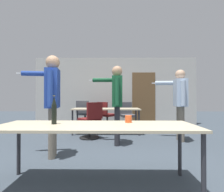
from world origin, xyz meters
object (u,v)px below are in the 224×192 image
object	(u,v)px
office_chair_far_right	(91,121)
office_chair_mid_tucked	(127,116)
office_chair_side_rolled	(84,115)
office_chair_near_pushed	(106,116)
beer_bottle	(54,111)
person_near_casual	(180,98)
drink_cup	(128,119)
person_center_tall	(52,94)
person_left_plaid	(116,96)

from	to	relation	value
office_chair_far_right	office_chair_mid_tucked	xyz separation A→B (m)	(1.07, 1.59, -0.03)
office_chair_side_rolled	office_chair_mid_tucked	xyz separation A→B (m)	(1.51, 0.01, -0.04)
office_chair_far_right	office_chair_mid_tucked	size ratio (longest dim) A/B	1.05
office_chair_side_rolled	office_chair_far_right	world-z (taller)	office_chair_side_rolled
office_chair_near_pushed	office_chair_mid_tucked	size ratio (longest dim) A/B	1.01
office_chair_mid_tucked	beer_bottle	size ratio (longest dim) A/B	2.56
office_chair_near_pushed	office_chair_mid_tucked	distance (m)	0.76
person_near_casual	drink_cup	world-z (taller)	person_near_casual
person_center_tall	office_chair_side_rolled	size ratio (longest dim) A/B	1.91
drink_cup	person_left_plaid	bearing A→B (deg)	94.48
person_left_plaid	person_center_tall	xyz separation A→B (m)	(-1.17, -0.84, 0.03)
beer_bottle	office_chair_mid_tucked	bearing A→B (deg)	73.13
beer_bottle	office_chair_near_pushed	bearing A→B (deg)	83.54
person_center_tall	office_chair_side_rolled	bearing A→B (deg)	-11.32
person_center_tall	beer_bottle	distance (m)	1.07
drink_cup	office_chair_side_rolled	bearing A→B (deg)	107.80
person_left_plaid	person_near_casual	bearing A→B (deg)	-75.23
person_center_tall	office_chair_mid_tucked	bearing A→B (deg)	-37.79
person_left_plaid	office_chair_far_right	distance (m)	1.09
drink_cup	office_chair_mid_tucked	bearing A→B (deg)	85.79
beer_bottle	drink_cup	world-z (taller)	beer_bottle
office_chair_far_right	beer_bottle	xyz separation A→B (m)	(-0.14, -2.40, 0.46)
person_left_plaid	person_center_tall	size ratio (longest dim) A/B	0.98
person_left_plaid	office_chair_mid_tucked	size ratio (longest dim) A/B	1.98
person_near_casual	office_chair_near_pushed	size ratio (longest dim) A/B	1.93
office_chair_side_rolled	office_chair_near_pushed	xyz separation A→B (m)	(0.76, -0.00, -0.03)
person_left_plaid	office_chair_near_pushed	bearing A→B (deg)	9.89
person_left_plaid	beer_bottle	size ratio (longest dim) A/B	5.08
person_near_casual	office_chair_side_rolled	xyz separation A→B (m)	(-2.67, 1.76, -0.60)
person_left_plaid	beer_bottle	xyz separation A→B (m)	(-0.79, -1.82, -0.19)
person_center_tall	office_chair_near_pushed	bearing A→B (deg)	-25.42
person_left_plaid	drink_cup	bearing A→B (deg)	-174.67
person_center_tall	office_chair_far_right	distance (m)	1.65
person_near_casual	person_center_tall	distance (m)	3.01
office_chair_mid_tucked	drink_cup	size ratio (longest dim) A/B	9.71
person_center_tall	office_chair_near_pushed	xyz separation A→B (m)	(0.83, 2.99, -0.70)
person_left_plaid	drink_cup	world-z (taller)	person_left_plaid
office_chair_side_rolled	person_center_tall	bearing A→B (deg)	-79.20
person_near_casual	office_chair_mid_tucked	size ratio (longest dim) A/B	1.95
person_near_casual	office_chair_far_right	size ratio (longest dim) A/B	1.86
person_near_casual	office_chair_side_rolled	distance (m)	3.26
office_chair_near_pushed	office_chair_mid_tucked	xyz separation A→B (m)	(0.76, 0.01, -0.01)
office_chair_far_right	office_chair_near_pushed	size ratio (longest dim) A/B	1.04
office_chair_side_rolled	office_chair_mid_tucked	world-z (taller)	office_chair_side_rolled
person_left_plaid	office_chair_side_rolled	xyz separation A→B (m)	(-1.10, 2.15, -0.64)
person_left_plaid	office_chair_mid_tucked	bearing A→B (deg)	-10.01
office_chair_near_pushed	beer_bottle	bearing A→B (deg)	-58.34
person_center_tall	office_chair_side_rolled	distance (m)	3.07
beer_bottle	office_chair_far_right	bearing A→B (deg)	86.75
office_chair_near_pushed	office_chair_mid_tucked	bearing A→B (deg)	38.66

